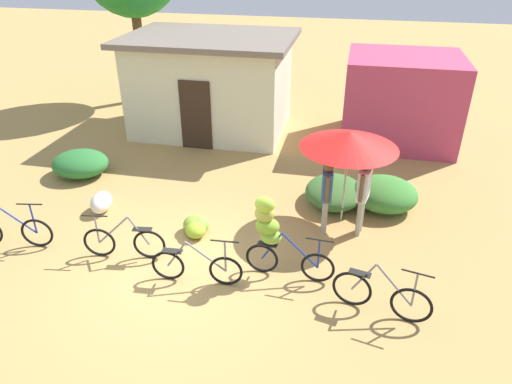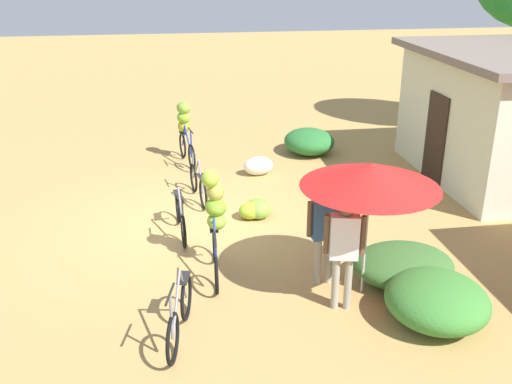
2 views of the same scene
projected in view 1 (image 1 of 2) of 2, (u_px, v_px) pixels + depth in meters
The scene contains 15 objects.
ground_plane at pixel (183, 270), 8.76m from camera, with size 60.00×60.00×0.00m, color #AE894D.
building_low at pixel (211, 83), 14.38m from camera, with size 5.00×3.69×2.91m.
shop_pink at pixel (400, 99), 13.67m from camera, with size 3.20×2.80×2.53m, color #BA3B5E.
hedge_bush_front_left at pixel (80, 164), 12.06m from camera, with size 1.45×1.29×0.63m, color #296C30.
hedge_bush_front_right at pixel (334, 192), 10.84m from camera, with size 1.34×1.60×0.55m, color #36662D.
hedge_bush_mid at pixel (384, 194), 10.62m from camera, with size 1.49×1.43×0.68m, color #397D31.
market_umbrella at pixel (349, 140), 9.38m from camera, with size 2.01×2.01×2.08m.
bicycle_near_pile at pixel (124, 242), 8.96m from camera, with size 1.60×0.29×0.94m.
bicycle_center_loaded at pixel (197, 267), 8.31m from camera, with size 1.67×0.18×0.96m.
bicycle_by_shop at pixel (273, 231), 8.24m from camera, with size 1.65×0.43×1.63m.
bicycle_rightmost at pixel (381, 296), 7.61m from camera, with size 1.61×0.41×1.00m.
banana_pile_on_ground at pixel (196, 226), 9.76m from camera, with size 0.70×0.78×0.36m.
produce_sack at pixel (101, 202), 10.53m from camera, with size 0.70×0.44×0.44m, color silver.
person_vendor at pixel (327, 190), 9.43m from camera, with size 0.24×0.58×1.62m.
person_bystander at pixel (364, 189), 9.34m from camera, with size 0.28×0.57×1.70m.
Camera 1 is at (2.79, -6.49, 5.56)m, focal length 32.74 mm.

